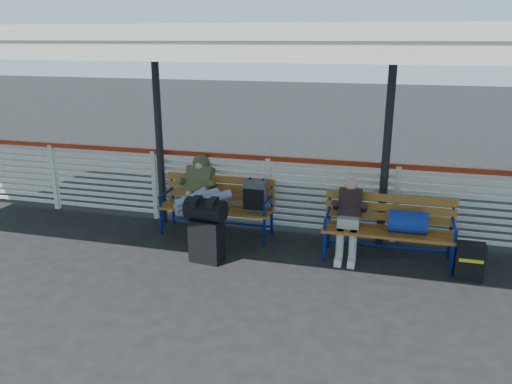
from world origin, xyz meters
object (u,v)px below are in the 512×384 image
(bench_left, at_px, (230,199))
(traveler_man, at_px, (200,195))
(companion_person, at_px, (349,217))
(luggage_stack, at_px, (206,228))
(suitcase_side, at_px, (470,261))
(bench_right, at_px, (396,222))

(bench_left, bearing_deg, traveler_man, -136.44)
(bench_left, height_order, companion_person, companion_person)
(luggage_stack, bearing_deg, companion_person, 27.31)
(luggage_stack, bearing_deg, suitcase_side, 13.91)
(bench_left, bearing_deg, bench_right, -7.62)
(bench_left, relative_size, suitcase_side, 3.63)
(companion_person, bearing_deg, luggage_stack, -160.48)
(bench_left, height_order, bench_right, bench_left)
(traveler_man, xyz_separation_m, companion_person, (2.24, -0.01, -0.15))
(luggage_stack, relative_size, traveler_man, 0.57)
(luggage_stack, xyz_separation_m, bench_right, (2.55, 0.69, 0.07))
(traveler_man, bearing_deg, bench_left, 43.56)
(luggage_stack, relative_size, suitcase_side, 1.87)
(traveler_man, distance_m, companion_person, 2.25)
(bench_right, xyz_separation_m, companion_person, (-0.65, -0.02, 0.02))
(traveler_man, height_order, companion_person, traveler_man)
(luggage_stack, height_order, companion_person, companion_person)
(bench_left, bearing_deg, companion_person, -10.74)
(bench_right, bearing_deg, companion_person, -178.45)
(companion_person, bearing_deg, bench_left, 169.26)
(companion_person, xyz_separation_m, suitcase_side, (1.60, -0.30, -0.35))
(traveler_man, relative_size, suitcase_side, 3.30)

